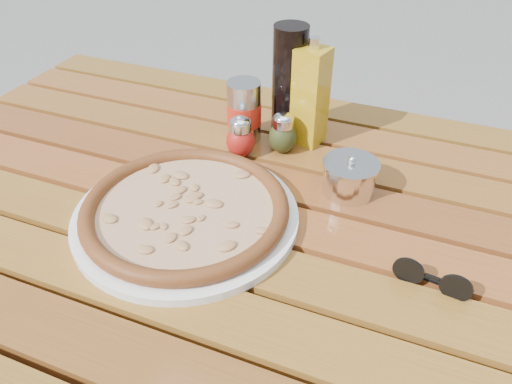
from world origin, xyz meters
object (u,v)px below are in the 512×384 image
at_px(soda_can, 244,112).
at_px(plate, 186,216).
at_px(table, 252,247).
at_px(dark_bottle, 289,83).
at_px(olive_oil_cruet, 310,97).
at_px(pepper_shaker, 240,137).
at_px(oregano_shaker, 283,133).
at_px(pizza, 185,209).
at_px(parmesan_tin, 350,177).
at_px(sunglasses, 432,279).

bearing_deg(soda_can, plate, -87.19).
height_order(table, plate, plate).
distance_m(plate, dark_bottle, 0.34).
relative_size(soda_can, olive_oil_cruet, 0.57).
bearing_deg(pepper_shaker, oregano_shaker, 32.05).
xyz_separation_m(pepper_shaker, oregano_shaker, (0.07, 0.04, 0.00)).
height_order(pizza, oregano_shaker, oregano_shaker).
height_order(pepper_shaker, dark_bottle, dark_bottle).
relative_size(pepper_shaker, olive_oil_cruet, 0.39).
relative_size(dark_bottle, olive_oil_cruet, 1.05).
height_order(table, olive_oil_cruet, olive_oil_cruet).
height_order(plate, parmesan_tin, parmesan_tin).
xyz_separation_m(pepper_shaker, soda_can, (-0.02, 0.06, 0.02)).
height_order(plate, soda_can, soda_can).
bearing_deg(soda_can, table, -64.26).
relative_size(table, sunglasses, 12.62).
xyz_separation_m(oregano_shaker, soda_can, (-0.09, 0.02, 0.02)).
relative_size(oregano_shaker, olive_oil_cruet, 0.39).
xyz_separation_m(plate, olive_oil_cruet, (0.11, 0.31, 0.09)).
height_order(olive_oil_cruet, parmesan_tin, olive_oil_cruet).
relative_size(table, pizza, 3.73).
distance_m(olive_oil_cruet, parmesan_tin, 0.19).
relative_size(pizza, olive_oil_cruet, 1.79).
bearing_deg(dark_bottle, olive_oil_cruet, -17.85).
bearing_deg(oregano_shaker, pizza, -106.25).
bearing_deg(plate, pepper_shaker, 88.69).
height_order(soda_can, parmesan_tin, soda_can).
bearing_deg(pepper_shaker, soda_can, 106.56).
relative_size(olive_oil_cruet, sunglasses, 1.89).
height_order(pizza, sunglasses, sunglasses).
distance_m(table, sunglasses, 0.31).
xyz_separation_m(dark_bottle, sunglasses, (0.32, -0.32, -0.09)).
relative_size(plate, pepper_shaker, 4.39).
height_order(olive_oil_cruet, sunglasses, olive_oil_cruet).
bearing_deg(pepper_shaker, dark_bottle, 64.02).
bearing_deg(soda_can, olive_oil_cruet, 16.81).
bearing_deg(oregano_shaker, plate, -106.25).
height_order(pepper_shaker, sunglasses, pepper_shaker).
bearing_deg(olive_oil_cruet, plate, -109.33).
height_order(plate, pepper_shaker, pepper_shaker).
distance_m(plate, pizza, 0.02).
relative_size(pizza, sunglasses, 3.38).
bearing_deg(oregano_shaker, sunglasses, -39.64).
bearing_deg(dark_bottle, pizza, -100.49).
xyz_separation_m(table, plate, (-0.09, -0.05, 0.08)).
height_order(pepper_shaker, olive_oil_cruet, olive_oil_cruet).
relative_size(pizza, dark_bottle, 1.71).
distance_m(pepper_shaker, parmesan_tin, 0.22).
distance_m(parmesan_tin, sunglasses, 0.23).
bearing_deg(soda_can, pizza, -87.19).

